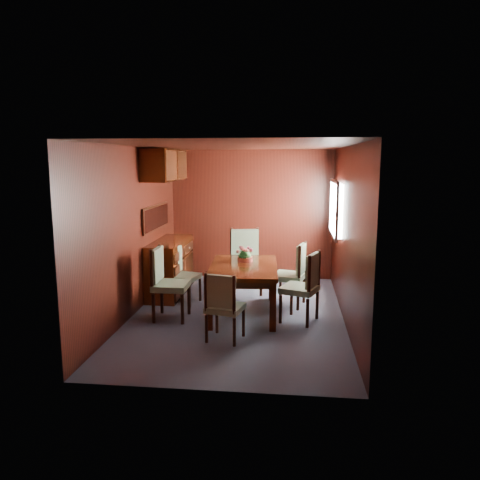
# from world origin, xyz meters

# --- Properties ---
(ground) EXTENTS (4.50, 4.50, 0.00)m
(ground) POSITION_xyz_m (0.00, 0.00, 0.00)
(ground) COLOR #383D4D
(ground) RESTS_ON ground
(room_shell) EXTENTS (3.06, 4.52, 2.41)m
(room_shell) POSITION_xyz_m (-0.10, 0.33, 1.63)
(room_shell) COLOR black
(room_shell) RESTS_ON ground
(sideboard) EXTENTS (0.48, 1.40, 0.90)m
(sideboard) POSITION_xyz_m (-1.25, 1.00, 0.45)
(sideboard) COLOR black
(sideboard) RESTS_ON ground
(dining_table) EXTENTS (1.04, 1.58, 0.71)m
(dining_table) POSITION_xyz_m (0.07, 0.10, 0.61)
(dining_table) COLOR black
(dining_table) RESTS_ON ground
(chair_left_near) EXTENTS (0.47, 0.49, 1.03)m
(chair_left_near) POSITION_xyz_m (-0.99, -0.24, 0.57)
(chair_left_near) COLOR black
(chair_left_near) RESTS_ON ground
(chair_left_far) EXTENTS (0.50, 0.51, 0.89)m
(chair_left_far) POSITION_xyz_m (-0.96, 0.52, 0.50)
(chair_left_far) COLOR black
(chair_left_far) RESTS_ON ground
(chair_right_near) EXTENTS (0.59, 0.60, 0.99)m
(chair_right_near) POSITION_xyz_m (0.94, -0.17, 0.55)
(chair_right_near) COLOR black
(chair_right_near) RESTS_ON ground
(chair_right_far) EXTENTS (0.54, 0.56, 0.98)m
(chair_right_far) POSITION_xyz_m (0.80, 0.56, 0.54)
(chair_right_far) COLOR black
(chair_right_far) RESTS_ON ground
(chair_head) EXTENTS (0.49, 0.48, 0.88)m
(chair_head) POSITION_xyz_m (-0.06, -0.99, 0.49)
(chair_head) COLOR black
(chair_head) RESTS_ON ground
(chair_foot) EXTENTS (0.60, 0.59, 1.07)m
(chair_foot) POSITION_xyz_m (-0.01, 1.25, 0.60)
(chair_foot) COLOR black
(chair_foot) RESTS_ON ground
(flower_centerpiece) EXTENTS (0.24, 0.24, 0.24)m
(flower_centerpiece) POSITION_xyz_m (0.07, 0.37, 0.83)
(flower_centerpiece) COLOR #B74838
(flower_centerpiece) RESTS_ON dining_table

